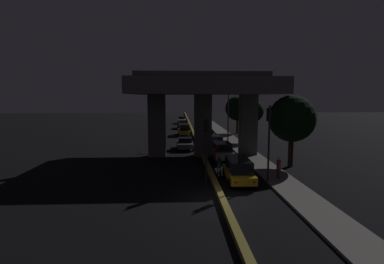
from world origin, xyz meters
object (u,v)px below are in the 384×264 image
(car_taxi_yellow_lead, at_px, (239,170))
(car_taxi_yellow_second_oncoming, at_px, (184,129))
(traffic_light_right_of_median, at_px, (269,131))
(motorcycle_white_filtering_near, at_px, (219,168))
(car_black_third_oncoming, at_px, (182,124))
(car_black_fourth, at_px, (208,135))
(traffic_light_left_of_median, at_px, (206,138))
(pedestrian_on_sidewalk, at_px, (279,168))
(car_white_fourth_oncoming, at_px, (182,120))
(car_silver_second, at_px, (222,150))
(car_dark_green_third, at_px, (215,141))
(motorcycle_red_filtering_mid, at_px, (214,156))
(street_lamp, at_px, (226,104))
(car_grey_lead_oncoming, at_px, (185,143))

(car_taxi_yellow_lead, relative_size, car_taxi_yellow_second_oncoming, 0.95)
(traffic_light_right_of_median, xyz_separation_m, motorcycle_white_filtering_near, (-3.30, 1.94, -3.23))
(traffic_light_right_of_median, height_order, car_black_third_oncoming, traffic_light_right_of_median)
(traffic_light_right_of_median, height_order, car_black_fourth, traffic_light_right_of_median)
(traffic_light_left_of_median, relative_size, car_black_third_oncoming, 1.13)
(motorcycle_white_filtering_near, distance_m, pedestrian_on_sidewalk, 4.54)
(car_white_fourth_oncoming, bearing_deg, car_black_third_oncoming, 0.82)
(motorcycle_white_filtering_near, bearing_deg, car_silver_second, -11.34)
(traffic_light_left_of_median, bearing_deg, car_white_fourth_oncoming, 91.26)
(car_black_fourth, bearing_deg, car_dark_green_third, -174.79)
(traffic_light_right_of_median, height_order, motorcycle_red_filtering_mid, traffic_light_right_of_median)
(street_lamp, bearing_deg, car_dark_green_third, -113.94)
(traffic_light_left_of_median, relative_size, pedestrian_on_sidewalk, 3.04)
(traffic_light_right_of_median, bearing_deg, motorcycle_red_filtering_mid, 113.11)
(traffic_light_right_of_median, height_order, car_grey_lead_oncoming, traffic_light_right_of_median)
(traffic_light_right_of_median, xyz_separation_m, car_white_fourth_oncoming, (-5.63, 49.46, -3.03))
(car_black_fourth, distance_m, car_black_third_oncoming, 17.12)
(motorcycle_red_filtering_mid, bearing_deg, car_white_fourth_oncoming, 6.65)
(street_lamp, height_order, pedestrian_on_sidewalk, street_lamp)
(car_black_fourth, height_order, car_taxi_yellow_second_oncoming, car_taxi_yellow_second_oncoming)
(car_grey_lead_oncoming, relative_size, pedestrian_on_sidewalk, 2.48)
(traffic_light_right_of_median, height_order, pedestrian_on_sidewalk, traffic_light_right_of_median)
(car_silver_second, bearing_deg, traffic_light_right_of_median, -166.51)
(car_grey_lead_oncoming, xyz_separation_m, motorcycle_red_filtering_mid, (2.67, -7.26, -0.10))
(traffic_light_right_of_median, height_order, car_dark_green_third, traffic_light_right_of_median)
(car_black_fourth, relative_size, car_black_third_oncoming, 0.91)
(street_lamp, distance_m, motorcycle_red_filtering_mid, 14.00)
(car_white_fourth_oncoming, distance_m, motorcycle_white_filtering_near, 47.57)
(traffic_light_left_of_median, distance_m, car_grey_lead_oncoming, 14.70)
(car_silver_second, distance_m, car_black_fourth, 12.84)
(car_taxi_yellow_lead, xyz_separation_m, motorcycle_white_filtering_near, (-1.19, 1.75, -0.31))
(motorcycle_white_filtering_near, bearing_deg, motorcycle_red_filtering_mid, -3.90)
(car_taxi_yellow_second_oncoming, distance_m, car_black_third_oncoming, 10.54)
(car_dark_green_third, relative_size, pedestrian_on_sidewalk, 2.71)
(motorcycle_red_filtering_mid, bearing_deg, car_black_fourth, 0.20)
(street_lamp, relative_size, car_taxi_yellow_lead, 2.00)
(motorcycle_white_filtering_near, bearing_deg, car_white_fourth_oncoming, 1.67)
(car_grey_lead_oncoming, height_order, car_black_third_oncoming, car_black_third_oncoming)
(car_dark_green_third, xyz_separation_m, motorcycle_white_filtering_near, (-1.36, -13.62, -0.17))
(motorcycle_red_filtering_mid, bearing_deg, car_black_third_oncoming, 8.12)
(traffic_light_left_of_median, relative_size, car_taxi_yellow_second_oncoming, 1.06)
(car_black_fourth, distance_m, car_white_fourth_oncoming, 28.31)
(car_dark_green_third, bearing_deg, car_black_fourth, 2.67)
(car_taxi_yellow_lead, xyz_separation_m, car_white_fourth_oncoming, (-3.51, 49.26, -0.11))
(car_black_fourth, height_order, car_white_fourth_oncoming, car_black_fourth)
(car_black_third_oncoming, bearing_deg, motorcycle_red_filtering_mid, 2.62)
(car_dark_green_third, xyz_separation_m, car_taxi_yellow_second_oncoming, (-3.62, 12.02, 0.18))
(car_dark_green_third, height_order, car_black_third_oncoming, car_black_third_oncoming)
(car_dark_green_third, distance_m, car_black_fourth, 5.80)
(street_lamp, height_order, car_dark_green_third, street_lamp)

